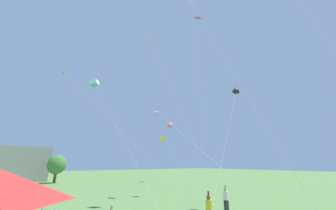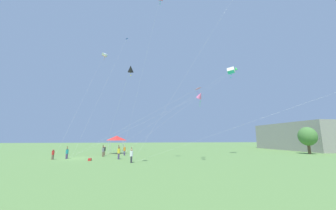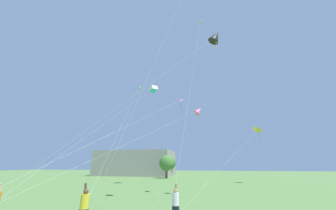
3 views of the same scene
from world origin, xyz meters
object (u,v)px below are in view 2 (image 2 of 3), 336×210
(person_red_shirt, at_px, (53,154))
(person_yellow_shirt, at_px, (119,152))
(cooler_box, at_px, (90,159))
(person_teal_shirt, at_px, (67,153))
(person_black_shirt, at_px, (104,150))
(kite_blue_delta_4, at_px, (126,40))
(kite_white_box_7, at_px, (231,71))
(kite_green_diamond_8, at_px, (235,69))
(person_orange_shirt, at_px, (125,150))
(festival_tent, at_px, (117,138))
(kite_white_box_1, at_px, (105,55))
(kite_pink_delta_0, at_px, (196,90))
(person_white_shirt, at_px, (131,155))
(person_grey_shirt, at_px, (103,151))
(kite_pink_diamond_3, at_px, (200,96))
(kite_black_diamond_6, at_px, (131,69))

(person_red_shirt, distance_m, person_yellow_shirt, 9.63)
(cooler_box, height_order, person_teal_shirt, person_teal_shirt)
(person_black_shirt, relative_size, kite_blue_delta_4, 0.06)
(kite_white_box_7, bearing_deg, kite_green_diamond_8, 140.92)
(person_orange_shirt, bearing_deg, kite_white_box_7, 141.26)
(festival_tent, xyz_separation_m, person_red_shirt, (9.49, -7.97, -2.33))
(kite_white_box_1, relative_size, kite_green_diamond_8, 0.88)
(festival_tent, height_order, kite_pink_delta_0, kite_pink_delta_0)
(person_teal_shirt, distance_m, kite_green_diamond_8, 36.45)
(kite_blue_delta_4, bearing_deg, person_red_shirt, -39.61)
(person_white_shirt, height_order, kite_white_box_7, kite_white_box_7)
(cooler_box, bearing_deg, person_teal_shirt, -126.38)
(person_teal_shirt, relative_size, kite_pink_delta_0, 0.09)
(person_yellow_shirt, height_order, person_teal_shirt, person_yellow_shirt)
(festival_tent, xyz_separation_m, kite_white_box_1, (-0.01, -3.44, 18.05))
(person_orange_shirt, bearing_deg, person_red_shirt, -0.30)
(person_red_shirt, xyz_separation_m, kite_blue_delta_4, (-10.75, 8.89, 24.98))
(festival_tent, xyz_separation_m, person_teal_shirt, (8.66, -6.32, -2.23))
(cooler_box, height_order, person_red_shirt, person_red_shirt)
(person_red_shirt, xyz_separation_m, kite_white_box_1, (-9.49, 4.53, 20.38))
(person_grey_shirt, height_order, person_white_shirt, person_grey_shirt)
(person_orange_shirt, height_order, kite_white_box_7, kite_white_box_7)
(kite_green_diamond_8, bearing_deg, kite_pink_diamond_3, -45.36)
(person_teal_shirt, relative_size, kite_blue_delta_4, 0.07)
(cooler_box, relative_size, kite_black_diamond_6, 0.05)
(cooler_box, xyz_separation_m, person_teal_shirt, (-3.05, -4.14, 0.74))
(person_grey_shirt, relative_size, kite_white_box_1, 0.09)
(kite_pink_delta_0, bearing_deg, person_black_shirt, -125.04)
(person_black_shirt, bearing_deg, kite_white_box_1, -62.74)
(person_grey_shirt, distance_m, kite_green_diamond_8, 31.98)
(cooler_box, relative_size, person_teal_shirt, 0.35)
(person_red_shirt, distance_m, person_orange_shirt, 11.32)
(kite_pink_delta_0, bearing_deg, person_white_shirt, -84.06)
(person_teal_shirt, bearing_deg, person_black_shirt, -60.89)
(person_red_shirt, distance_m, kite_white_box_1, 22.93)
(person_red_shirt, xyz_separation_m, kite_pink_diamond_3, (6.53, 20.70, 8.11))
(person_orange_shirt, distance_m, kite_black_diamond_6, 17.41)
(kite_white_box_7, bearing_deg, kite_black_diamond_6, -61.36)
(festival_tent, xyz_separation_m, kite_black_diamond_6, (17.86, 3.33, 8.38))
(person_orange_shirt, distance_m, kite_white_box_1, 21.37)
(person_teal_shirt, height_order, kite_white_box_7, kite_white_box_7)
(person_teal_shirt, xyz_separation_m, kite_green_diamond_8, (-5.08, 31.64, 17.38))
(person_grey_shirt, height_order, kite_green_diamond_8, kite_green_diamond_8)
(kite_pink_delta_0, xyz_separation_m, kite_blue_delta_4, (-15.16, -12.02, 15.45))
(person_black_shirt, distance_m, kite_pink_delta_0, 20.16)
(kite_pink_delta_0, relative_size, kite_pink_diamond_3, 1.02)
(cooler_box, relative_size, kite_pink_delta_0, 0.03)
(person_red_shirt, height_order, kite_white_box_1, kite_white_box_1)
(kite_pink_diamond_3, height_order, kite_black_diamond_6, kite_black_diamond_6)
(festival_tent, height_order, person_black_shirt, festival_tent)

